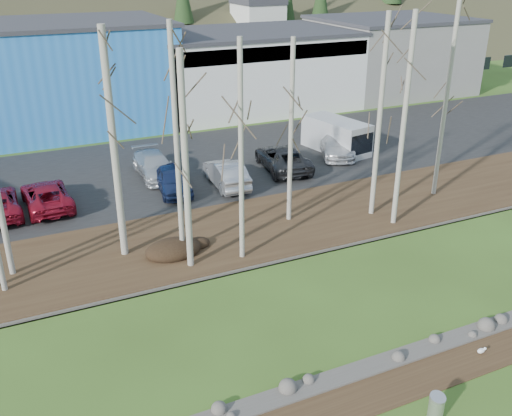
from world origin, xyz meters
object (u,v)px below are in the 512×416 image
car_6 (283,158)px  van_white (338,136)px  litter_bin (436,408)px  car_7 (335,145)px  car_5 (226,173)px  car_2 (47,196)px  car_4 (172,180)px  car_3 (154,165)px  seagull (481,351)px

car_6 → van_white: van_white is taller
litter_bin → car_6: 22.07m
car_7 → car_5: bearing=-144.1°
car_2 → car_4: car_4 is taller
car_3 → car_5: car_5 is taller
car_7 → car_6: bearing=-144.9°
car_3 → car_7: car_7 is taller
seagull → car_5: size_ratio=0.08×
litter_bin → car_5: bearing=85.9°
litter_bin → van_white: van_white is taller
car_3 → car_7: 12.62m
van_white → litter_bin: bearing=-126.3°
car_5 → car_3: bearing=-40.1°
litter_bin → car_2: (-8.73, 21.25, 0.44)m
car_4 → car_5: 3.25m
car_5 → seagull: bearing=100.5°
car_5 → car_7: car_5 is taller
car_4 → litter_bin: bearing=-79.5°
car_2 → car_7: size_ratio=0.99×
car_4 → car_7: (12.32, 1.84, 0.00)m
seagull → car_6: (2.27, 19.57, 0.76)m
car_4 → car_6: car_6 is taller
car_2 → litter_bin: bearing=109.7°
car_7 → van_white: (0.55, 0.56, 0.38)m
car_3 → car_6: car_6 is taller
car_5 → van_white: 10.05m
car_6 → car_7: (4.69, 1.08, -0.03)m
car_2 → car_3: bearing=-164.1°
car_2 → car_5: car_5 is taller
car_2 → van_white: 19.89m
litter_bin → van_white: (11.08, 22.92, 0.86)m
litter_bin → car_2: 22.98m
car_6 → car_7: car_6 is taller
car_5 → car_7: (9.09, 2.23, -0.04)m
car_4 → van_white: size_ratio=0.80×
car_2 → car_7: car_7 is taller
car_5 → car_4: bearing=-3.0°
litter_bin → car_5: car_5 is taller
car_3 → van_white: 13.14m
car_4 → van_white: van_white is taller
litter_bin → car_5: size_ratio=0.17×
litter_bin → car_3: (-2.04, 23.49, 0.46)m
car_4 → car_5: bearing=-1.4°
litter_bin → car_6: size_ratio=0.14×
litter_bin → car_7: size_ratio=0.16×
litter_bin → van_white: bearing=64.2°
car_2 → car_7: 19.29m
seagull → car_5: car_5 is taller
car_4 → van_white: 13.10m
litter_bin → car_6: car_6 is taller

